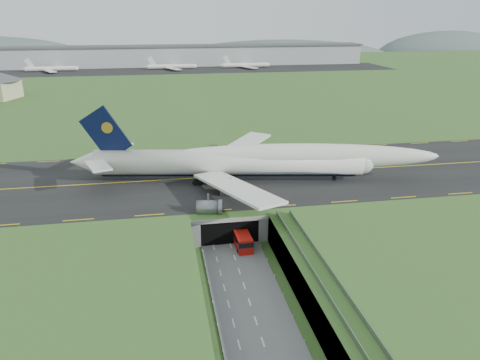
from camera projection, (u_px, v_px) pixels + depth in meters
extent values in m
plane|color=#3E6327|center=(237.00, 264.00, 89.06)|extent=(900.00, 900.00, 0.00)
cube|color=gray|center=(236.00, 250.00, 88.05)|extent=(800.00, 800.00, 6.00)
cube|color=slate|center=(244.00, 285.00, 82.07)|extent=(12.00, 75.00, 0.20)
cube|color=black|center=(215.00, 177.00, 117.60)|extent=(800.00, 44.00, 0.18)
cube|color=gray|center=(222.00, 200.00, 104.82)|extent=(16.00, 22.00, 1.00)
cube|color=gray|center=(192.00, 213.00, 104.53)|extent=(2.00, 22.00, 6.00)
cube|color=gray|center=(253.00, 208.00, 106.80)|extent=(2.00, 22.00, 6.00)
cube|color=black|center=(226.00, 222.00, 101.20)|extent=(12.00, 12.00, 5.00)
cube|color=#A8A8A3|center=(230.00, 220.00, 94.54)|extent=(17.00, 0.50, 0.80)
cube|color=#A8A8A3|center=(327.00, 284.00, 71.74)|extent=(3.00, 53.00, 0.50)
cube|color=gray|center=(319.00, 281.00, 71.26)|extent=(0.06, 53.00, 1.00)
cube|color=gray|center=(336.00, 279.00, 71.72)|extent=(0.06, 53.00, 1.00)
cylinder|color=#A8A8A3|center=(350.00, 341.00, 63.94)|extent=(0.90, 0.90, 5.60)
cylinder|color=#A8A8A3|center=(320.00, 292.00, 75.07)|extent=(0.90, 0.90, 5.60)
cylinder|color=#A8A8A3|center=(299.00, 256.00, 86.20)|extent=(0.90, 0.90, 5.60)
cylinder|color=white|center=(229.00, 162.00, 113.51)|extent=(65.02, 17.06, 6.11)
sphere|color=white|center=(362.00, 162.00, 113.60)|extent=(6.92, 6.92, 5.99)
cone|color=white|center=(83.00, 162.00, 113.42)|extent=(7.57, 6.86, 5.80)
ellipsoid|color=white|center=(301.00, 156.00, 113.10)|extent=(67.07, 16.94, 6.42)
ellipsoid|color=black|center=(358.00, 159.00, 113.34)|extent=(4.67, 3.36, 2.14)
cylinder|color=black|center=(229.00, 171.00, 114.32)|extent=(61.21, 13.01, 2.57)
cube|color=white|center=(237.00, 149.00, 128.22)|extent=(23.44, 26.26, 2.57)
cube|color=white|center=(114.00, 148.00, 119.69)|extent=(9.84, 10.94, 0.98)
cube|color=white|center=(236.00, 188.00, 99.46)|extent=(16.16, 29.16, 2.57)
cube|color=white|center=(98.00, 166.00, 106.21)|extent=(7.37, 11.33, 0.98)
cube|color=black|center=(106.00, 133.00, 111.02)|extent=(12.06, 2.63, 13.51)
cylinder|color=gold|center=(107.00, 127.00, 110.53)|extent=(2.75, 1.11, 2.67)
cylinder|color=slate|center=(232.00, 166.00, 123.37)|extent=(5.43, 3.95, 3.15)
cylinder|color=slate|center=(217.00, 155.00, 132.80)|extent=(5.43, 3.95, 3.15)
cylinder|color=slate|center=(231.00, 190.00, 106.30)|extent=(5.43, 3.95, 3.15)
cylinder|color=slate|center=(209.00, 208.00, 96.85)|extent=(5.43, 3.95, 3.15)
cylinder|color=black|center=(334.00, 178.00, 115.02)|extent=(1.12, 0.65, 1.05)
cube|color=black|center=(211.00, 178.00, 114.89)|extent=(6.78, 7.56, 1.34)
cube|color=#BA130C|center=(242.00, 240.00, 94.80)|extent=(3.16, 7.84, 3.10)
cube|color=black|center=(242.00, 237.00, 94.59)|extent=(3.22, 7.95, 1.03)
cube|color=black|center=(242.00, 245.00, 95.24)|extent=(2.93, 7.32, 0.52)
cylinder|color=black|center=(238.00, 251.00, 92.56)|extent=(0.39, 0.94, 0.93)
cylinder|color=black|center=(233.00, 240.00, 97.32)|extent=(0.39, 0.94, 0.93)
cylinder|color=black|center=(251.00, 250.00, 93.08)|extent=(0.39, 0.94, 0.93)
cylinder|color=black|center=(246.00, 239.00, 97.84)|extent=(0.39, 0.94, 0.93)
cube|color=#B2B2B2|center=(172.00, 56.00, 362.66)|extent=(300.00, 22.00, 15.00)
cube|color=#4C4C51|center=(172.00, 46.00, 360.13)|extent=(302.00, 24.00, 1.20)
cube|color=black|center=(175.00, 70.00, 337.33)|extent=(320.00, 50.00, 0.08)
cylinder|color=white|center=(51.00, 69.00, 327.33)|extent=(34.00, 3.20, 3.20)
cylinder|color=white|center=(171.00, 66.00, 340.95)|extent=(34.00, 3.20, 3.20)
cylinder|color=white|center=(245.00, 65.00, 349.91)|extent=(34.00, 3.20, 3.20)
ellipsoid|color=#52625F|center=(280.00, 61.00, 508.62)|extent=(260.00, 91.00, 44.00)
ellipsoid|color=#52625F|center=(447.00, 58.00, 541.16)|extent=(180.00, 63.00, 60.00)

